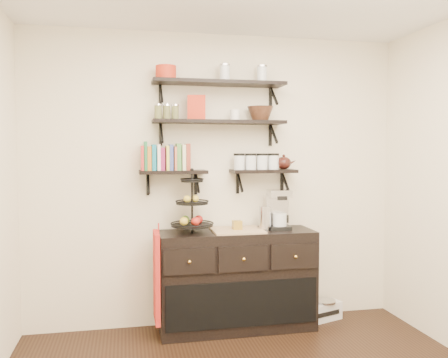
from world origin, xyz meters
TOP-DOWN VIEW (x-y plane):
  - back_wall at (0.00, 1.75)m, footprint 3.50×0.02m
  - shelf_top at (0.00, 1.62)m, footprint 1.20×0.27m
  - shelf_mid at (0.00, 1.62)m, footprint 1.20×0.27m
  - shelf_low_left at (-0.42, 1.63)m, footprint 0.60×0.25m
  - shelf_low_right at (0.42, 1.63)m, footprint 0.60×0.25m
  - cookbooks at (-0.47, 1.63)m, footprint 0.43×0.15m
  - glass_canisters at (0.36, 1.63)m, footprint 0.43×0.10m
  - sideboard at (0.14, 1.51)m, footprint 1.40×0.50m
  - fruit_stand at (-0.26, 1.52)m, footprint 0.37×0.37m
  - candle at (0.14, 1.51)m, footprint 0.08×0.08m
  - coffee_maker at (0.54, 1.54)m, footprint 0.21×0.20m
  - thermal_carafe at (0.40, 1.49)m, footprint 0.11×0.11m
  - apron at (-0.59, 1.41)m, footprint 0.04×0.33m
  - radio at (1.02, 1.57)m, footprint 0.35×0.27m
  - recipe_box at (-0.21, 1.61)m, footprint 0.17×0.08m
  - walnut_bowl at (0.38, 1.61)m, footprint 0.24×0.24m
  - ramekins at (0.15, 1.61)m, footprint 0.09×0.09m
  - teapot at (0.62, 1.63)m, footprint 0.22×0.18m
  - red_pot at (-0.48, 1.61)m, footprint 0.18×0.18m

SIDE VIEW (x-z plane):
  - radio at x=1.02m, z-range 0.00..0.19m
  - sideboard at x=0.14m, z-range -0.01..0.91m
  - apron at x=-0.59m, z-range 0.16..0.93m
  - candle at x=0.14m, z-range 0.92..1.00m
  - thermal_carafe at x=0.40m, z-range 0.90..1.12m
  - coffee_maker at x=0.54m, z-range 0.89..1.26m
  - fruit_stand at x=-0.26m, z-range 0.82..1.36m
  - back_wall at x=0.00m, z-range 0.00..2.70m
  - shelf_low_left at x=-0.42m, z-range 1.31..1.54m
  - shelf_low_right at x=0.42m, z-range 1.31..1.54m
  - glass_canisters at x=0.36m, z-range 1.45..1.58m
  - teapot at x=0.62m, z-range 1.45..1.59m
  - cookbooks at x=-0.47m, z-range 1.44..1.70m
  - shelf_mid at x=0.00m, z-range 1.77..2.00m
  - ramekins at x=0.15m, z-range 1.90..2.00m
  - walnut_bowl at x=0.38m, z-range 1.90..2.03m
  - recipe_box at x=-0.21m, z-range 1.90..2.12m
  - shelf_top at x=0.00m, z-range 2.12..2.35m
  - red_pot at x=-0.48m, z-range 2.25..2.37m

